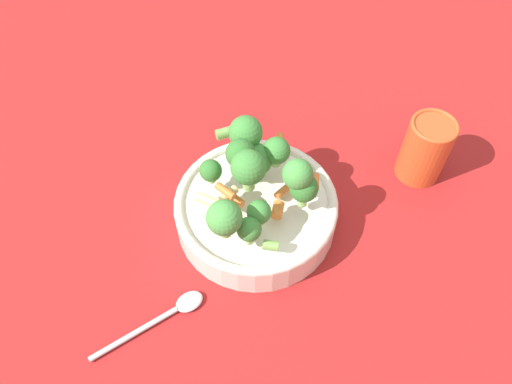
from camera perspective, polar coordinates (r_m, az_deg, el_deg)
ground_plane at (r=0.71m, az=0.00°, el=-3.28°), size 3.00×3.00×0.00m
bowl at (r=0.69m, az=0.00°, el=-2.01°), size 0.22×0.22×0.05m
pasta_salad at (r=0.63m, az=-0.13°, el=2.27°), size 0.18×0.19×0.10m
cup at (r=0.76m, az=18.81°, el=4.73°), size 0.07×0.07×0.10m
spoon at (r=0.65m, az=-9.92°, el=-13.51°), size 0.05×0.15×0.01m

